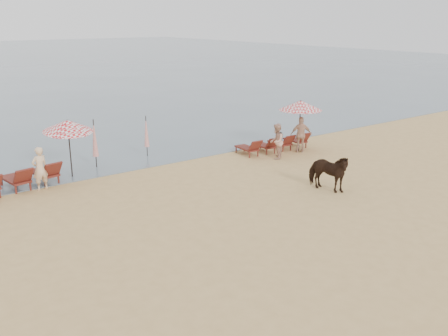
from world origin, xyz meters
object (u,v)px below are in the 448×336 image
object	(u,v)px
lounger_cluster_left	(18,178)
beachgoer_right_a	(277,141)
umbrella_open_right	(301,105)
beachgoer_left	(40,169)
cow	(328,172)
lounger_cluster_right	(274,143)
umbrella_closed_right	(146,132)
umbrella_open_left_b	(68,126)
umbrella_closed_left	(95,138)
beachgoer_right_b	(301,135)

from	to	relation	value
lounger_cluster_left	beachgoer_right_a	distance (m)	11.76
umbrella_open_right	beachgoer_left	size ratio (longest dim) A/B	1.50
lounger_cluster_left	cow	world-z (taller)	cow
umbrella_open_right	cow	bearing A→B (deg)	-128.94
lounger_cluster_right	umbrella_open_right	distance (m)	2.34
umbrella_open_right	beachgoer_right_a	xyz separation A→B (m)	(-1.91, -0.39, -1.52)
lounger_cluster_left	umbrella_closed_right	distance (m)	6.76
umbrella_open_left_b	cow	xyz separation A→B (m)	(7.58, -7.73, -1.49)
umbrella_closed_right	lounger_cluster_left	bearing A→B (deg)	-167.53
umbrella_open_left_b	umbrella_closed_left	size ratio (longest dim) A/B	1.16
umbrella_closed_right	beachgoer_right_b	size ratio (longest dim) A/B	1.11
umbrella_closed_left	beachgoer_right_b	bearing A→B (deg)	-20.26
lounger_cluster_left	umbrella_open_right	distance (m)	13.68
beachgoer_left	beachgoer_right_b	distance (m)	12.68
lounger_cluster_left	umbrella_open_right	size ratio (longest dim) A/B	1.28
umbrella_closed_left	umbrella_closed_right	bearing A→B (deg)	8.10
lounger_cluster_right	umbrella_open_left_b	world-z (taller)	umbrella_open_left_b
umbrella_open_left_b	beachgoer_left	world-z (taller)	umbrella_open_left_b
lounger_cluster_left	lounger_cluster_right	bearing A→B (deg)	-16.16
umbrella_open_left_b	beachgoer_right_b	xyz separation A→B (m)	(10.97, -2.81, -1.36)
cow	beachgoer_right_b	bearing A→B (deg)	40.04
lounger_cluster_left	umbrella_closed_right	bearing A→B (deg)	3.45
lounger_cluster_right	umbrella_closed_right	world-z (taller)	umbrella_closed_right
beachgoer_left	beachgoer_right_a	world-z (taller)	beachgoer_left
umbrella_closed_left	umbrella_closed_right	world-z (taller)	umbrella_closed_left
lounger_cluster_left	umbrella_closed_right	world-z (taller)	umbrella_closed_right
beachgoer_right_a	lounger_cluster_right	bearing A→B (deg)	-166.26
umbrella_open_left_b	umbrella_open_right	bearing A→B (deg)	-3.85
umbrella_open_left_b	umbrella_closed_left	bearing A→B (deg)	36.64
umbrella_open_left_b	beachgoer_right_b	world-z (taller)	umbrella_open_left_b
lounger_cluster_left	umbrella_open_left_b	bearing A→B (deg)	-1.03
beachgoer_left	umbrella_open_left_b	bearing A→B (deg)	-162.22
lounger_cluster_right	beachgoer_left	world-z (taller)	beachgoer_left
umbrella_closed_left	beachgoer_left	bearing A→B (deg)	-151.71
umbrella_closed_right	beachgoer_left	xyz separation A→B (m)	(-5.80, -2.00, -0.37)
umbrella_open_right	umbrella_closed_right	world-z (taller)	umbrella_open_right
lounger_cluster_left	cow	xyz separation A→B (m)	(9.90, -7.41, 0.30)
beachgoer_right_b	beachgoer_right_a	bearing A→B (deg)	41.17
umbrella_open_left_b	umbrella_closed_right	bearing A→B (deg)	24.36
umbrella_closed_right	beachgoer_right_b	world-z (taller)	umbrella_closed_right
umbrella_open_right	cow	distance (m)	6.38
lounger_cluster_left	umbrella_open_left_b	world-z (taller)	umbrella_open_left_b
beachgoer_right_b	lounger_cluster_left	bearing A→B (deg)	24.49
cow	lounger_cluster_right	bearing A→B (deg)	52.04
beachgoer_right_a	beachgoer_right_b	xyz separation A→B (m)	(1.84, 0.20, 0.05)
umbrella_closed_right	beachgoer_right_b	xyz separation A→B (m)	(6.73, -3.93, -0.34)
lounger_cluster_left	umbrella_open_right	world-z (taller)	umbrella_open_right
lounger_cluster_right	umbrella_closed_right	xyz separation A→B (m)	(-5.78, 2.99, 0.84)
lounger_cluster_right	beachgoer_right_b	distance (m)	1.43
beachgoer_left	umbrella_closed_right	bearing A→B (deg)	-172.48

